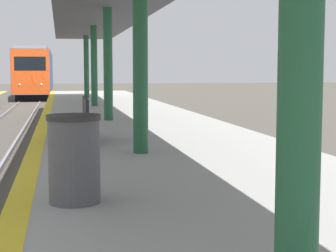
% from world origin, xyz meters
% --- Properties ---
extents(train, '(2.86, 18.43, 4.22)m').
position_xyz_m(train, '(0.00, 50.89, 2.15)').
color(train, black).
rests_on(train, ground).
extents(station_canopy, '(3.20, 34.09, 3.53)m').
position_xyz_m(station_canopy, '(3.55, 15.67, 4.23)').
color(station_canopy, '#1E5133').
rests_on(station_canopy, platform_right).
extents(trash_bin, '(0.61, 0.61, 1.00)m').
position_xyz_m(trash_bin, '(2.27, 5.20, 1.40)').
color(trash_bin, '#4C4C51').
rests_on(trash_bin, platform_right).
extents(bench, '(0.44, 1.71, 0.92)m').
position_xyz_m(bench, '(2.53, 10.73, 1.38)').
color(bench, '#28282D').
rests_on(bench, platform_right).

